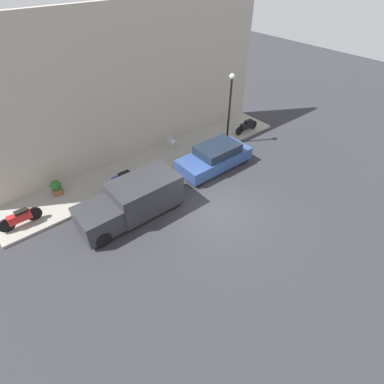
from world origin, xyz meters
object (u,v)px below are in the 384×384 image
(streetlamp, at_px, (230,100))
(delivery_van, at_px, (132,201))
(parked_car, at_px, (215,157))
(motorcycle_black, at_px, (247,126))
(cafe_chair, at_px, (171,140))
(motorcycle_red, at_px, (20,218))
(motorcycle_blue, at_px, (123,179))
(potted_plant, at_px, (56,188))

(streetlamp, bearing_deg, delivery_van, 104.13)
(parked_car, distance_m, motorcycle_black, 4.56)
(parked_car, bearing_deg, motorcycle_black, -70.00)
(streetlamp, relative_size, cafe_chair, 4.48)
(parked_car, bearing_deg, cafe_chair, 15.40)
(motorcycle_red, xyz_separation_m, cafe_chair, (1.15, -9.03, 0.08))
(motorcycle_black, bearing_deg, motorcycle_red, 88.72)
(delivery_van, xyz_separation_m, streetlamp, (2.02, -8.02, 1.98))
(parked_car, relative_size, motorcycle_black, 2.20)
(motorcycle_red, bearing_deg, delivery_van, -119.69)
(parked_car, relative_size, motorcycle_blue, 2.16)
(motorcycle_red, bearing_deg, cafe_chair, -82.75)
(motorcycle_red, distance_m, streetlamp, 12.47)
(motorcycle_red, xyz_separation_m, streetlamp, (-0.40, -12.26, 2.28))
(delivery_van, bearing_deg, cafe_chair, -53.33)
(parked_car, xyz_separation_m, cafe_chair, (3.02, 0.83, 0.00))
(delivery_van, xyz_separation_m, motorcycle_blue, (2.13, -0.66, -0.33))
(cafe_chair, bearing_deg, motorcycle_red, 97.25)
(motorcycle_red, height_order, streetlamp, streetlamp)
(motorcycle_red, relative_size, motorcycle_black, 0.94)
(motorcycle_blue, relative_size, streetlamp, 0.47)
(motorcycle_blue, bearing_deg, parked_car, -107.73)
(motorcycle_red, height_order, cafe_chair, cafe_chair)
(potted_plant, xyz_separation_m, cafe_chair, (-0.01, -7.02, 0.13))
(delivery_van, relative_size, motorcycle_blue, 2.42)
(motorcycle_red, bearing_deg, parked_car, -100.76)
(motorcycle_blue, height_order, streetlamp, streetlamp)
(motorcycle_black, height_order, motorcycle_blue, motorcycle_black)
(motorcycle_black, bearing_deg, parked_car, 110.00)
(motorcycle_red, distance_m, potted_plant, 2.32)
(delivery_van, relative_size, motorcycle_black, 2.47)
(delivery_van, height_order, streetlamp, streetlamp)
(motorcycle_red, relative_size, cafe_chair, 1.93)
(parked_car, relative_size, cafe_chair, 4.51)
(parked_car, height_order, motorcycle_red, parked_car)
(cafe_chair, bearing_deg, motorcycle_blue, 109.19)
(motorcycle_red, height_order, potted_plant, potted_plant)
(parked_car, bearing_deg, motorcycle_blue, 72.27)
(motorcycle_black, bearing_deg, motorcycle_blue, 89.83)
(motorcycle_black, distance_m, streetlamp, 2.97)
(motorcycle_red, height_order, motorcycle_blue, motorcycle_red)
(cafe_chair, bearing_deg, parked_car, -164.60)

